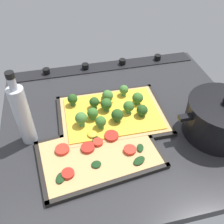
{
  "coord_description": "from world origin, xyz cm",
  "views": [
    {
      "loc": [
        17.65,
        58.35,
        58.61
      ],
      "look_at": [
        4.35,
        1.09,
        4.84
      ],
      "focal_mm": 40.67,
      "sensor_mm": 36.0,
      "label": 1
    }
  ],
  "objects_px": {
    "baking_tray_front": "(112,116)",
    "cooking_pot": "(220,118)",
    "broccoli_pizza": "(111,111)",
    "veggie_pizza_back": "(99,153)",
    "baking_tray_back": "(99,155)",
    "oil_bottle": "(22,115)"
  },
  "relations": [
    {
      "from": "broccoli_pizza",
      "to": "oil_bottle",
      "type": "distance_m",
      "value": 0.28
    },
    {
      "from": "broccoli_pizza",
      "to": "baking_tray_front",
      "type": "bearing_deg",
      "value": 136.37
    },
    {
      "from": "veggie_pizza_back",
      "to": "baking_tray_back",
      "type": "bearing_deg",
      "value": 137.6
    },
    {
      "from": "baking_tray_front",
      "to": "veggie_pizza_back",
      "type": "distance_m",
      "value": 0.17
    },
    {
      "from": "veggie_pizza_back",
      "to": "oil_bottle",
      "type": "distance_m",
      "value": 0.24
    },
    {
      "from": "baking_tray_back",
      "to": "oil_bottle",
      "type": "relative_size",
      "value": 1.5
    },
    {
      "from": "veggie_pizza_back",
      "to": "cooking_pot",
      "type": "distance_m",
      "value": 0.38
    },
    {
      "from": "broccoli_pizza",
      "to": "baking_tray_back",
      "type": "distance_m",
      "value": 0.17
    },
    {
      "from": "baking_tray_front",
      "to": "broccoli_pizza",
      "type": "height_order",
      "value": "broccoli_pizza"
    },
    {
      "from": "baking_tray_front",
      "to": "broccoli_pizza",
      "type": "bearing_deg",
      "value": -43.63
    },
    {
      "from": "baking_tray_back",
      "to": "cooking_pot",
      "type": "relative_size",
      "value": 1.32
    },
    {
      "from": "veggie_pizza_back",
      "to": "oil_bottle",
      "type": "relative_size",
      "value": 1.39
    },
    {
      "from": "baking_tray_front",
      "to": "cooking_pot",
      "type": "xyz_separation_m",
      "value": [
        -0.3,
        0.14,
        0.05
      ]
    },
    {
      "from": "veggie_pizza_back",
      "to": "oil_bottle",
      "type": "xyz_separation_m",
      "value": [
        0.19,
        -0.11,
        0.09
      ]
    },
    {
      "from": "baking_tray_back",
      "to": "cooking_pot",
      "type": "xyz_separation_m",
      "value": [
        -0.37,
        -0.01,
        0.05
      ]
    },
    {
      "from": "broccoli_pizza",
      "to": "veggie_pizza_back",
      "type": "bearing_deg",
      "value": 65.42
    },
    {
      "from": "broccoli_pizza",
      "to": "baking_tray_back",
      "type": "bearing_deg",
      "value": 65.99
    },
    {
      "from": "cooking_pot",
      "to": "broccoli_pizza",
      "type": "bearing_deg",
      "value": -25.31
    },
    {
      "from": "broccoli_pizza",
      "to": "veggie_pizza_back",
      "type": "xyz_separation_m",
      "value": [
        0.07,
        0.15,
        -0.01
      ]
    },
    {
      "from": "baking_tray_front",
      "to": "baking_tray_back",
      "type": "height_order",
      "value": "same"
    },
    {
      "from": "baking_tray_back",
      "to": "veggie_pizza_back",
      "type": "relative_size",
      "value": 1.08
    },
    {
      "from": "broccoli_pizza",
      "to": "oil_bottle",
      "type": "height_order",
      "value": "oil_bottle"
    }
  ]
}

